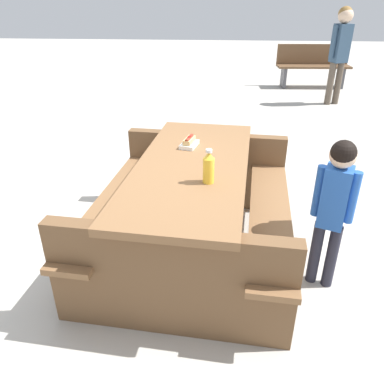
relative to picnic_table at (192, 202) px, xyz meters
The scene contains 7 objects.
ground_plane 0.44m from the picnic_table, ahead, with size 30.00×30.00×0.00m, color #B7B2A8.
picnic_table is the anchor object (origin of this frame).
soda_bottle 0.51m from the picnic_table, 156.77° to the right, with size 0.07×0.07×0.22m.
hotdog_tray 0.47m from the picnic_table, ahead, with size 0.20×0.15×0.08m.
child_in_coat 0.98m from the picnic_table, 107.57° to the right, with size 0.20×0.25×1.05m.
park_bench_near 6.43m from the picnic_table, 19.00° to the right, with size 0.48×1.52×0.85m.
bystander_adult 5.17m from the picnic_table, 25.24° to the right, with size 0.30×0.38×1.61m.
Camera 1 is at (-2.41, -0.18, 1.79)m, focal length 35.47 mm.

